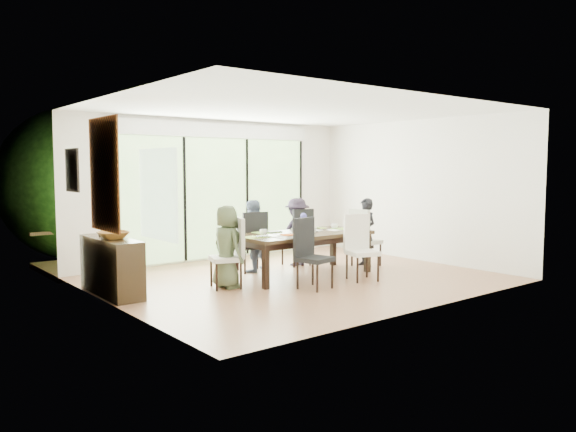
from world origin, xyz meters
TOP-DOWN VIEW (x-y plane):
  - floor at (0.00, 0.00)m, footprint 6.00×5.00m
  - ceiling at (0.00, 0.00)m, footprint 6.00×5.00m
  - wall_back at (0.00, 2.51)m, footprint 6.00×0.02m
  - wall_front at (0.00, -2.51)m, footprint 6.00×0.02m
  - wall_left at (-3.01, 0.00)m, footprint 0.02×5.00m
  - wall_right at (3.01, 0.00)m, footprint 0.02×5.00m
  - glass_doors at (0.00, 2.47)m, footprint 4.20×0.02m
  - blinds_header at (0.00, 2.46)m, footprint 4.40×0.06m
  - mullion_a at (-2.10, 2.46)m, footprint 0.05×0.04m
  - mullion_b at (-0.70, 2.46)m, footprint 0.05×0.04m
  - mullion_c at (0.70, 2.46)m, footprint 0.05×0.04m
  - mullion_d at (2.10, 2.46)m, footprint 0.05×0.04m
  - side_window at (-2.97, -1.20)m, footprint 0.02×0.90m
  - deck at (0.00, 3.40)m, footprint 6.00×1.80m
  - rail_top at (0.00, 4.20)m, footprint 6.00×0.08m
  - foliage_left at (-1.80, 5.20)m, footprint 3.20×3.20m
  - foliage_mid at (0.40, 5.80)m, footprint 4.00×4.00m
  - foliage_right at (2.20, 5.00)m, footprint 2.80×2.80m
  - foliage_far at (-0.60, 6.50)m, footprint 3.60×3.60m
  - table_top at (0.23, 0.14)m, footprint 2.30×1.05m
  - table_apron at (0.23, 0.14)m, footprint 2.11×0.86m
  - table_leg_fl at (-0.85, -0.29)m, footprint 0.09×0.09m
  - table_leg_fr at (1.31, -0.29)m, footprint 0.09×0.09m
  - table_leg_bl at (-0.85, 0.57)m, footprint 0.09×0.09m
  - table_leg_br at (1.31, 0.57)m, footprint 0.09×0.09m
  - chair_left_end at (-1.27, 0.14)m, footprint 0.56×0.56m
  - chair_right_end at (1.73, 0.14)m, footprint 0.48×0.48m
  - chair_far_left at (-0.22, 0.99)m, footprint 0.54×0.54m
  - chair_far_right at (0.78, 0.99)m, footprint 0.47×0.47m
  - chair_near_left at (-0.27, -0.73)m, footprint 0.52×0.52m
  - chair_near_right at (0.73, -0.73)m, footprint 0.55×0.55m
  - person_left_end at (-1.25, 0.14)m, footprint 0.39×0.59m
  - person_right_end at (1.71, 0.14)m, footprint 0.43×0.62m
  - person_far_left at (-0.22, 0.97)m, footprint 0.65×0.49m
  - person_far_right at (0.78, 0.97)m, footprint 0.63×0.45m
  - placemat_left at (-0.72, 0.14)m, footprint 0.42×0.31m
  - placemat_right at (1.18, 0.14)m, footprint 0.42×0.31m
  - placemat_far_l at (-0.22, 0.54)m, footprint 0.42×0.31m
  - placemat_far_r at (0.78, 0.54)m, footprint 0.42×0.31m
  - placemat_paper at (-0.32, -0.16)m, footprint 0.42×0.31m
  - tablet_far_l at (-0.12, 0.49)m, footprint 0.25×0.17m
  - tablet_far_r at (0.73, 0.49)m, footprint 0.23×0.16m
  - papers at (0.93, 0.09)m, footprint 0.29×0.21m
  - platter_base at (-0.32, -0.16)m, footprint 0.25×0.25m
  - platter_snacks at (-0.32, -0.16)m, footprint 0.19×0.19m
  - vase at (0.28, 0.19)m, footprint 0.08×0.08m
  - hyacinth_stems at (0.28, 0.19)m, footprint 0.04×0.04m
  - hyacinth_blooms at (0.28, 0.19)m, footprint 0.11×0.11m
  - laptop at (-0.62, 0.04)m, footprint 0.32×0.21m
  - cup_a at (-0.47, 0.29)m, footprint 0.14×0.14m
  - cup_b at (0.38, 0.04)m, footprint 0.11×0.11m
  - cup_c at (1.03, 0.24)m, footprint 0.15×0.15m
  - book at (0.48, 0.19)m, footprint 0.20×0.24m
  - sideboard at (-2.76, 0.78)m, footprint 0.40×1.43m
  - bowl at (-2.76, 0.68)m, footprint 0.42×0.42m
  - candlestick_base at (-2.76, 1.13)m, footprint 0.09×0.09m
  - candlestick_shaft at (-2.76, 1.13)m, footprint 0.02×0.02m
  - candlestick_pan at (-2.76, 1.13)m, footprint 0.09×0.09m
  - candle at (-2.76, 1.13)m, footprint 0.03×0.03m
  - tapestry at (-2.97, 0.40)m, footprint 0.02×1.00m
  - art_frame at (-2.97, 1.70)m, footprint 0.03×0.55m
  - art_canvas at (-2.95, 1.70)m, footprint 0.01×0.45m

SIDE VIEW (x-z plane):
  - deck at x=0.00m, z-range -0.10..0.00m
  - floor at x=0.00m, z-range -0.01..0.00m
  - table_leg_fl at x=-0.85m, z-range 0.00..0.66m
  - table_leg_fr at x=1.31m, z-range 0.00..0.66m
  - table_leg_bl at x=-0.85m, z-range 0.00..0.66m
  - table_leg_br at x=1.31m, z-range 0.00..0.66m
  - sideboard at x=-2.76m, z-range 0.00..0.80m
  - chair_left_end at x=-1.27m, z-range 0.00..1.05m
  - chair_right_end at x=1.73m, z-range 0.00..1.05m
  - chair_far_left at x=-0.22m, z-range 0.00..1.05m
  - chair_far_right at x=0.78m, z-range 0.00..1.05m
  - chair_near_left at x=-0.27m, z-range 0.00..1.05m
  - chair_near_right at x=0.73m, z-range 0.00..1.05m
  - rail_top at x=0.00m, z-range 0.52..0.58m
  - table_apron at x=0.23m, z-range 0.56..0.65m
  - person_left_end at x=-1.25m, z-range 0.00..1.24m
  - person_right_end at x=1.71m, z-range 0.00..1.24m
  - person_far_left at x=-0.22m, z-range 0.00..1.24m
  - person_far_right at x=0.78m, z-range 0.00..1.24m
  - table_top at x=0.23m, z-range 0.66..0.72m
  - papers at x=0.93m, z-range 0.72..0.72m
  - placemat_left at x=-0.72m, z-range 0.72..0.72m
  - placemat_right at x=1.18m, z-range 0.72..0.72m
  - placemat_far_l at x=-0.22m, z-range 0.72..0.72m
  - placemat_far_r at x=0.78m, z-range 0.72..0.72m
  - placemat_paper at x=-0.32m, z-range 0.72..0.72m
  - book at x=0.48m, z-range 0.72..0.74m
  - tablet_far_r at x=0.73m, z-range 0.72..0.73m
  - tablet_far_l at x=-0.12m, z-range 0.72..0.74m
  - laptop at x=-0.62m, z-range 0.72..0.74m
  - platter_base at x=-0.32m, z-range 0.72..0.75m
  - platter_snacks at x=-0.32m, z-range 0.75..0.76m
  - cup_b at x=0.38m, z-range 0.72..0.81m
  - cup_a at x=-0.47m, z-range 0.72..0.81m
  - cup_c at x=1.03m, z-range 0.72..0.81m
  - vase at x=0.28m, z-range 0.72..0.83m
  - candlestick_base at x=-2.76m, z-range 0.80..0.84m
  - bowl at x=-2.76m, z-range 0.80..0.91m
  - hyacinth_stems at x=0.28m, z-range 0.81..0.97m
  - hyacinth_blooms at x=0.28m, z-range 0.93..1.04m
  - glass_doors at x=0.00m, z-range 0.05..2.35m
  - mullion_a at x=-2.10m, z-range 0.05..2.35m
  - mullion_b at x=-0.70m, z-range 0.05..2.35m
  - mullion_c at x=0.70m, z-range 0.05..2.35m
  - mullion_d at x=2.10m, z-range 0.05..2.35m
  - foliage_right at x=2.20m, z-range -0.14..2.66m
  - wall_back at x=0.00m, z-range 0.00..2.70m
  - wall_front at x=0.00m, z-range 0.00..2.70m
  - wall_left at x=-3.01m, z-range 0.00..2.70m
  - wall_right at x=3.01m, z-range 0.00..2.70m
  - candlestick_shaft at x=-2.76m, z-range 0.82..1.94m
  - foliage_left at x=-1.80m, z-range -0.16..3.04m
  - side_window at x=-2.97m, z-range 1.00..2.00m
  - foliage_far at x=-0.60m, z-range -0.18..3.42m
  - tapestry at x=-2.97m, z-range 0.95..2.45m
  - art_frame at x=-2.97m, z-range 1.42..2.08m
  - art_canvas at x=-2.95m, z-range 1.48..2.02m
  - foliage_mid at x=0.40m, z-range -0.20..3.80m
  - candlestick_pan at x=-2.76m, z-range 1.92..1.95m
  - candle at x=-2.76m, z-range 1.94..2.03m
  - blinds_header at x=0.00m, z-range 2.36..2.64m
  - ceiling at x=0.00m, z-range 2.70..2.71m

